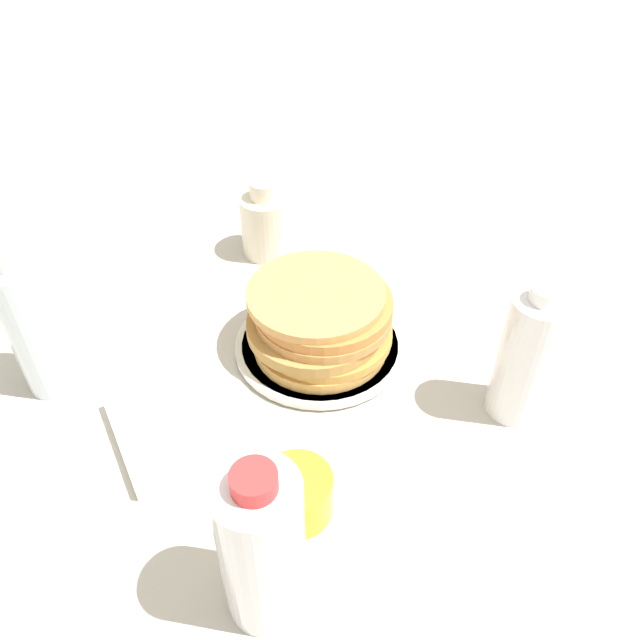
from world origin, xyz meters
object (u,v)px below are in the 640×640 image
object	(u,v)px
water_bottle_far	(262,547)
cream_jug	(266,223)
plate	(320,345)
water_bottle_mid	(38,326)
water_bottle_near	(526,357)
pancake_stack	(320,319)
juice_glass	(297,494)

from	to	relation	value
water_bottle_far	cream_jug	bearing A→B (deg)	-176.74
plate	water_bottle_mid	bearing A→B (deg)	-80.29
plate	water_bottle_far	distance (m)	0.37
water_bottle_near	water_bottle_far	world-z (taller)	water_bottle_far
pancake_stack	water_bottle_near	size ratio (longest dim) A/B	1.02
cream_jug	water_bottle_near	world-z (taller)	water_bottle_near
plate	juice_glass	world-z (taller)	juice_glass
pancake_stack	cream_jug	size ratio (longest dim) A/B	1.51
juice_glass	water_bottle_mid	size ratio (longest dim) A/B	0.38
cream_jug	water_bottle_mid	bearing A→B (deg)	-41.17
water_bottle_mid	water_bottle_far	world-z (taller)	water_bottle_mid
plate	water_bottle_near	size ratio (longest dim) A/B	1.23
plate	water_bottle_far	world-z (taller)	water_bottle_far
plate	cream_jug	distance (m)	0.26
plate	pancake_stack	world-z (taller)	pancake_stack
plate	cream_jug	xyz separation A→B (m)	(-0.24, -0.09, 0.05)
water_bottle_near	plate	bearing A→B (deg)	-114.45
water_bottle_near	water_bottle_mid	size ratio (longest dim) A/B	0.94
cream_jug	water_bottle_mid	distance (m)	0.41
juice_glass	pancake_stack	bearing A→B (deg)	174.02
cream_jug	water_bottle_far	size ratio (longest dim) A/B	0.64
pancake_stack	juice_glass	distance (m)	0.26
pancake_stack	water_bottle_mid	xyz separation A→B (m)	(0.06, -0.36, 0.04)
cream_jug	water_bottle_mid	xyz separation A→B (m)	(0.30, -0.27, 0.04)
plate	juice_glass	distance (m)	0.26
water_bottle_far	plate	bearing A→B (deg)	171.38
plate	pancake_stack	size ratio (longest dim) A/B	1.20
cream_jug	water_bottle_mid	world-z (taller)	water_bottle_mid
juice_glass	water_bottle_near	xyz separation A→B (m)	(-0.15, 0.27, 0.06)
juice_glass	water_bottle_far	size ratio (longest dim) A/B	0.38
water_bottle_mid	plate	bearing A→B (deg)	99.71
plate	cream_jug	world-z (taller)	cream_jug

